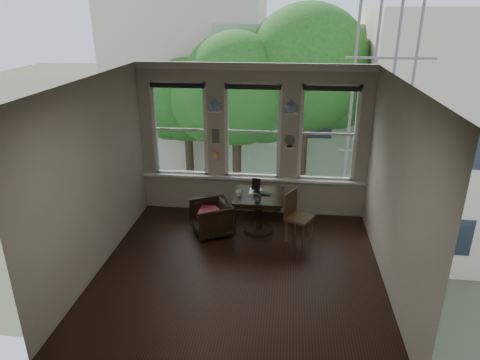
# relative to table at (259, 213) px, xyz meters

# --- Properties ---
(ground) EXTENTS (4.50, 4.50, 0.00)m
(ground) POSITION_rel_table_xyz_m (-0.21, -1.34, -0.38)
(ground) COLOR black
(ground) RESTS_ON ground
(ceiling) EXTENTS (4.50, 4.50, 0.00)m
(ceiling) POSITION_rel_table_xyz_m (-0.21, -1.34, 2.62)
(ceiling) COLOR silver
(ceiling) RESTS_ON ground
(wall_back) EXTENTS (4.50, 0.00, 4.50)m
(wall_back) POSITION_rel_table_xyz_m (-0.21, 0.91, 1.12)
(wall_back) COLOR beige
(wall_back) RESTS_ON ground
(wall_front) EXTENTS (4.50, 0.00, 4.50)m
(wall_front) POSITION_rel_table_xyz_m (-0.21, -3.59, 1.12)
(wall_front) COLOR beige
(wall_front) RESTS_ON ground
(wall_left) EXTENTS (0.00, 4.50, 4.50)m
(wall_left) POSITION_rel_table_xyz_m (-2.46, -1.34, 1.12)
(wall_left) COLOR beige
(wall_left) RESTS_ON ground
(wall_right) EXTENTS (0.00, 4.50, 4.50)m
(wall_right) POSITION_rel_table_xyz_m (2.04, -1.34, 1.12)
(wall_right) COLOR beige
(wall_right) RESTS_ON ground
(window_left) EXTENTS (1.10, 0.12, 1.90)m
(window_left) POSITION_rel_table_xyz_m (-1.66, 0.91, 1.32)
(window_left) COLOR white
(window_left) RESTS_ON ground
(window_center) EXTENTS (1.10, 0.12, 1.90)m
(window_center) POSITION_rel_table_xyz_m (-0.21, 0.91, 1.32)
(window_center) COLOR white
(window_center) RESTS_ON ground
(window_right) EXTENTS (1.10, 0.12, 1.90)m
(window_right) POSITION_rel_table_xyz_m (1.24, 0.91, 1.32)
(window_right) COLOR white
(window_right) RESTS_ON ground
(shelf_left) EXTENTS (0.26, 0.16, 0.03)m
(shelf_left) POSITION_rel_table_xyz_m (-0.93, 0.81, 1.73)
(shelf_left) COLOR white
(shelf_left) RESTS_ON ground
(shelf_right) EXTENTS (0.26, 0.16, 0.03)m
(shelf_right) POSITION_rel_table_xyz_m (0.52, 0.81, 1.73)
(shelf_right) COLOR white
(shelf_right) RESTS_ON ground
(intercom) EXTENTS (0.14, 0.06, 0.28)m
(intercom) POSITION_rel_table_xyz_m (-0.93, 0.84, 1.23)
(intercom) COLOR #59544F
(intercom) RESTS_ON ground
(sticky_notes) EXTENTS (0.16, 0.01, 0.24)m
(sticky_notes) POSITION_rel_table_xyz_m (-0.93, 0.85, 0.88)
(sticky_notes) COLOR pink
(sticky_notes) RESTS_ON ground
(desk_fan) EXTENTS (0.20, 0.20, 0.24)m
(desk_fan) POSITION_rel_table_xyz_m (0.52, 0.79, 1.16)
(desk_fan) COLOR #59544F
(desk_fan) RESTS_ON ground
(vase_left) EXTENTS (0.24, 0.24, 0.25)m
(vase_left) POSITION_rel_table_xyz_m (-0.93, 0.81, 1.86)
(vase_left) COLOR white
(vase_left) RESTS_ON shelf_left
(vase_right) EXTENTS (0.24, 0.24, 0.25)m
(vase_right) POSITION_rel_table_xyz_m (0.52, 0.81, 1.86)
(vase_right) COLOR white
(vase_right) RESTS_ON shelf_right
(table) EXTENTS (0.90, 0.90, 0.75)m
(table) POSITION_rel_table_xyz_m (0.00, 0.00, 0.00)
(table) COLOR black
(table) RESTS_ON ground
(armchair_left) EXTENTS (0.93, 0.92, 0.64)m
(armchair_left) POSITION_rel_table_xyz_m (-0.86, -0.20, -0.06)
(armchair_left) COLOR black
(armchair_left) RESTS_ON ground
(cushion_red) EXTENTS (0.45, 0.45, 0.06)m
(cushion_red) POSITION_rel_table_xyz_m (-0.86, -0.20, 0.08)
(cushion_red) COLOR maroon
(cushion_red) RESTS_ON armchair_left
(side_chair_right) EXTENTS (0.57, 0.57, 0.92)m
(side_chair_right) POSITION_rel_table_xyz_m (0.75, -0.27, 0.09)
(side_chair_right) COLOR #472A19
(side_chair_right) RESTS_ON ground
(laptop) EXTENTS (0.38, 0.30, 0.03)m
(laptop) POSITION_rel_table_xyz_m (0.04, 0.00, 0.39)
(laptop) COLOR black
(laptop) RESTS_ON table
(mug) EXTENTS (0.14, 0.14, 0.10)m
(mug) POSITION_rel_table_xyz_m (-0.37, -0.10, 0.43)
(mug) COLOR white
(mug) RESTS_ON table
(drinking_glass) EXTENTS (0.14, 0.14, 0.11)m
(drinking_glass) POSITION_rel_table_xyz_m (-0.01, -0.33, 0.43)
(drinking_glass) COLOR white
(drinking_glass) RESTS_ON table
(tablet) EXTENTS (0.17, 0.10, 0.22)m
(tablet) POSITION_rel_table_xyz_m (-0.07, 0.24, 0.48)
(tablet) COLOR black
(tablet) RESTS_ON table
(papers) EXTENTS (0.22, 0.30, 0.00)m
(papers) POSITION_rel_table_xyz_m (-0.08, 0.16, 0.38)
(papers) COLOR silver
(papers) RESTS_ON table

